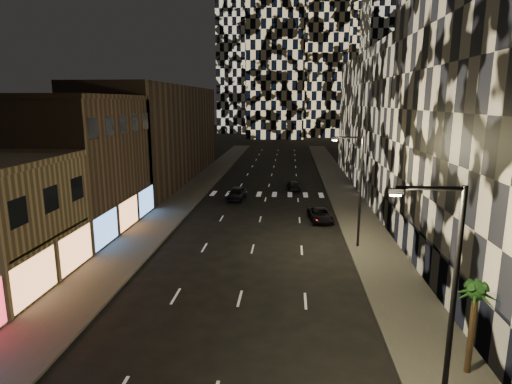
% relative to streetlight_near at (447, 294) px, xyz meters
% --- Properties ---
extents(sidewalk_left, '(4.00, 120.00, 0.15)m').
position_rel_streetlight_near_xyz_m(sidewalk_left, '(-18.35, 40.00, -5.28)').
color(sidewalk_left, '#47443F').
rests_on(sidewalk_left, ground).
extents(sidewalk_right, '(4.00, 120.00, 0.15)m').
position_rel_streetlight_near_xyz_m(sidewalk_right, '(1.65, 40.00, -5.28)').
color(sidewalk_right, '#47443F').
rests_on(sidewalk_right, ground).
extents(curb_left, '(0.20, 120.00, 0.15)m').
position_rel_streetlight_near_xyz_m(curb_left, '(-16.25, 40.00, -5.28)').
color(curb_left, '#4C4C47').
rests_on(curb_left, ground).
extents(curb_right, '(0.20, 120.00, 0.15)m').
position_rel_streetlight_near_xyz_m(curb_right, '(-0.45, 40.00, -5.28)').
color(curb_right, '#4C4C47').
rests_on(curb_right, ground).
extents(retail_brown, '(10.00, 15.00, 12.00)m').
position_rel_streetlight_near_xyz_m(retail_brown, '(-25.35, 23.50, 0.65)').
color(retail_brown, brown).
rests_on(retail_brown, ground).
extents(retail_filler_left, '(10.00, 40.00, 14.00)m').
position_rel_streetlight_near_xyz_m(retail_filler_left, '(-25.35, 50.00, 1.65)').
color(retail_filler_left, brown).
rests_on(retail_filler_left, ground).
extents(midrise_base, '(0.60, 25.00, 3.00)m').
position_rel_streetlight_near_xyz_m(midrise_base, '(3.95, 14.50, -3.85)').
color(midrise_base, '#383838').
rests_on(midrise_base, ground).
extents(midrise_filler_right, '(16.00, 40.00, 18.00)m').
position_rel_streetlight_near_xyz_m(midrise_filler_right, '(11.65, 47.00, 3.65)').
color(midrise_filler_right, '#232326').
rests_on(midrise_filler_right, ground).
extents(streetlight_near, '(2.55, 0.25, 9.00)m').
position_rel_streetlight_near_xyz_m(streetlight_near, '(0.00, 0.00, 0.00)').
color(streetlight_near, black).
rests_on(streetlight_near, sidewalk_right).
extents(streetlight_far, '(2.55, 0.25, 9.00)m').
position_rel_streetlight_near_xyz_m(streetlight_far, '(0.00, 20.00, 0.00)').
color(streetlight_far, black).
rests_on(streetlight_far, sidewalk_right).
extents(car_dark_midlane, '(2.26, 4.73, 1.56)m').
position_rel_streetlight_near_xyz_m(car_dark_midlane, '(-11.85, 36.58, -4.57)').
color(car_dark_midlane, black).
rests_on(car_dark_midlane, ground).
extents(car_dark_oncoming, '(2.06, 4.30, 1.21)m').
position_rel_streetlight_near_xyz_m(car_dark_oncoming, '(-4.85, 43.22, -4.75)').
color(car_dark_oncoming, black).
rests_on(car_dark_oncoming, ground).
extents(car_dark_rightlane, '(2.68, 4.79, 1.26)m').
position_rel_streetlight_near_xyz_m(car_dark_rightlane, '(-2.28, 27.83, -4.72)').
color(car_dark_rightlane, black).
rests_on(car_dark_rightlane, ground).
extents(palm_tree, '(2.16, 2.11, 4.23)m').
position_rel_streetlight_near_xyz_m(palm_tree, '(2.51, 3.42, -1.72)').
color(palm_tree, '#47331E').
rests_on(palm_tree, sidewalk_right).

